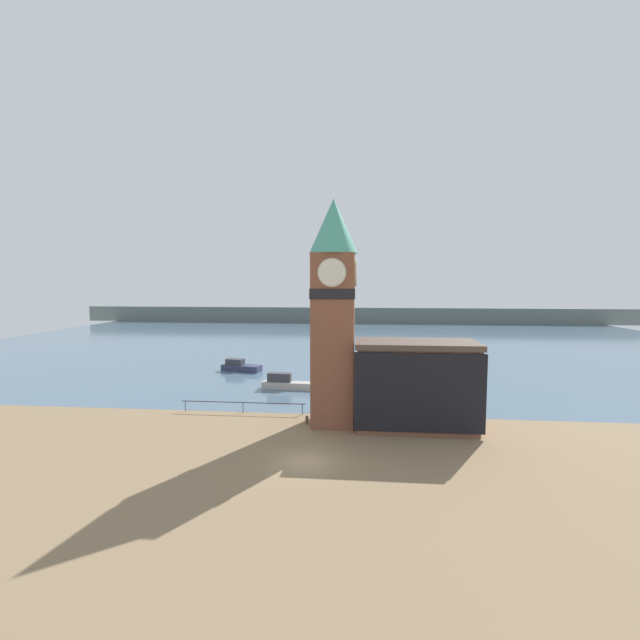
# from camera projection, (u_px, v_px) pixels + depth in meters

# --- Properties ---
(ground_plane) EXTENTS (160.00, 160.00, 0.00)m
(ground_plane) POSITION_uv_depth(u_px,v_px,m) (306.00, 462.00, 31.08)
(ground_plane) COLOR #846B4C
(water) EXTENTS (160.00, 120.00, 0.00)m
(water) POSITION_uv_depth(u_px,v_px,m) (344.00, 338.00, 101.88)
(water) COLOR slate
(water) RESTS_ON ground_plane
(far_shoreline) EXTENTS (180.00, 3.00, 5.00)m
(far_shoreline) POSITION_uv_depth(u_px,v_px,m) (349.00, 315.00, 141.34)
(far_shoreline) COLOR slate
(far_shoreline) RESTS_ON water
(pier_railing) EXTENTS (12.61, 0.08, 1.09)m
(pier_railing) POSITION_uv_depth(u_px,v_px,m) (243.00, 403.00, 42.78)
(pier_railing) COLOR #333338
(pier_railing) RESTS_ON ground_plane
(clock_tower) EXTENTS (4.36, 4.36, 20.45)m
(clock_tower) POSITION_uv_depth(u_px,v_px,m) (333.00, 307.00, 38.60)
(clock_tower) COLOR brown
(clock_tower) RESTS_ON ground_plane
(pier_building) EXTENTS (10.88, 5.56, 7.81)m
(pier_building) POSITION_uv_depth(u_px,v_px,m) (415.00, 384.00, 38.25)
(pier_building) COLOR #935B42
(pier_building) RESTS_ON ground_plane
(boat_near) EXTENTS (6.64, 1.76, 1.92)m
(boat_near) POSITION_uv_depth(u_px,v_px,m) (286.00, 383.00, 52.67)
(boat_near) COLOR #B7B2A8
(boat_near) RESTS_ON water
(boat_far) EXTENTS (6.18, 3.14, 1.75)m
(boat_far) POSITION_uv_depth(u_px,v_px,m) (240.00, 366.00, 63.36)
(boat_far) COLOR #333856
(boat_far) RESTS_ON water
(mooring_bollard_near) EXTENTS (0.29, 0.29, 0.71)m
(mooring_bollard_near) POSITION_uv_depth(u_px,v_px,m) (307.00, 419.00, 39.67)
(mooring_bollard_near) COLOR brown
(mooring_bollard_near) RESTS_ON ground_plane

